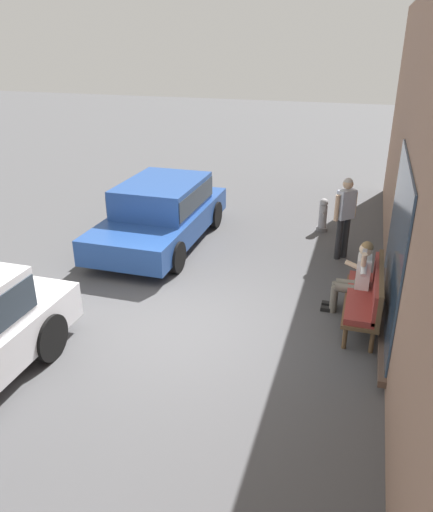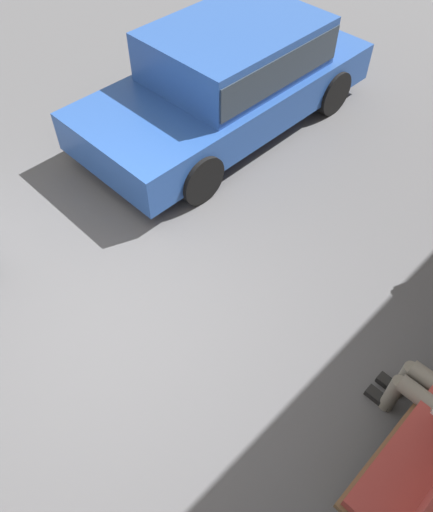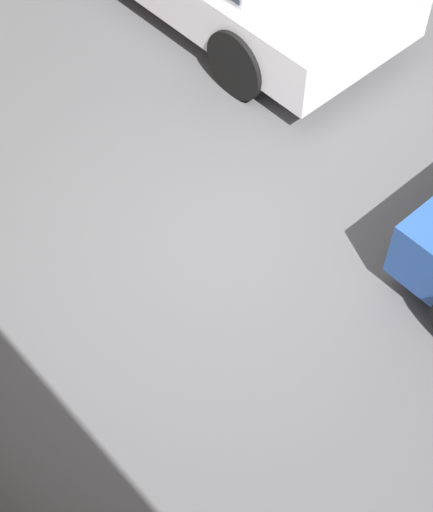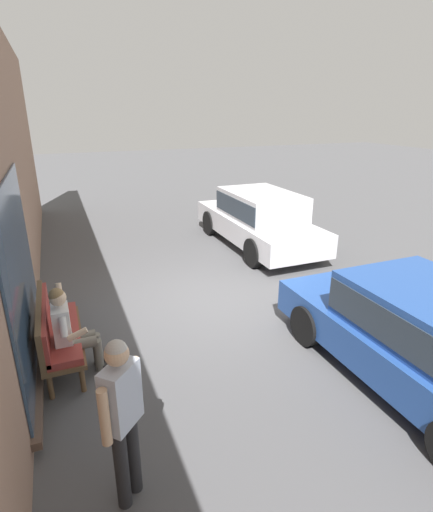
# 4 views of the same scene
# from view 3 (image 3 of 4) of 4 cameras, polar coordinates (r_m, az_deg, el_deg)

# --- Properties ---
(ground_plane) EXTENTS (60.00, 60.00, 0.00)m
(ground_plane) POSITION_cam_3_polar(r_m,az_deg,el_deg) (6.46, -0.25, 0.58)
(ground_plane) COLOR #4C4C4F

